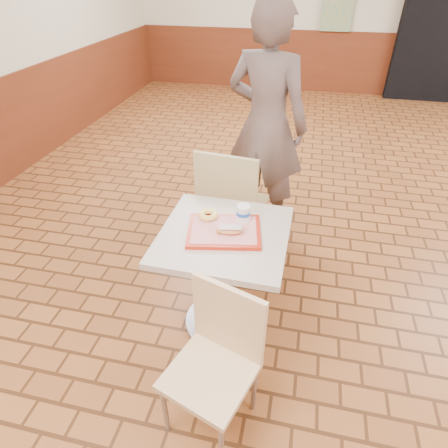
% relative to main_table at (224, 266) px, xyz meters
% --- Properties ---
extents(wainscot_band, '(8.00, 10.00, 1.00)m').
position_rel_main_table_xyz_m(wainscot_band, '(1.25, 0.66, -0.00)').
color(wainscot_band, '#5B2511').
rests_on(wainscot_band, ground).
extents(main_table, '(0.70, 0.70, 0.74)m').
position_rel_main_table_xyz_m(main_table, '(0.00, 0.00, 0.00)').
color(main_table, '#B3A290').
rests_on(main_table, ground).
extents(chair_main_front, '(0.48, 0.48, 0.82)m').
position_rel_main_table_xyz_m(chair_main_front, '(0.10, -0.58, -0.05)').
color(chair_main_front, '#E2BC87').
rests_on(chair_main_front, ground).
extents(chair_main_back, '(0.49, 0.49, 0.96)m').
position_rel_main_table_xyz_m(chair_main_back, '(-0.09, 0.64, 0.03)').
color(chair_main_back, tan).
rests_on(chair_main_back, ground).
extents(customer, '(0.76, 0.60, 1.83)m').
position_rel_main_table_xyz_m(customer, '(0.06, 1.25, 0.41)').
color(customer, brown).
rests_on(customer, ground).
extents(serving_tray, '(0.40, 0.31, 0.02)m').
position_rel_main_table_xyz_m(serving_tray, '(0.00, -0.00, 0.25)').
color(serving_tray, '#AF200D').
rests_on(serving_tray, main_table).
extents(ring_donut, '(0.14, 0.14, 0.04)m').
position_rel_main_table_xyz_m(ring_donut, '(-0.11, 0.09, 0.29)').
color(ring_donut, '#EAC755').
rests_on(ring_donut, serving_tray).
extents(long_john_donut, '(0.15, 0.09, 0.04)m').
position_rel_main_table_xyz_m(long_john_donut, '(0.04, -0.03, 0.29)').
color(long_john_donut, '#E28542').
rests_on(long_john_donut, serving_tray).
extents(paper_cup, '(0.08, 0.08, 0.10)m').
position_rel_main_table_xyz_m(paper_cup, '(0.09, 0.11, 0.32)').
color(paper_cup, white).
rests_on(paper_cup, serving_tray).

